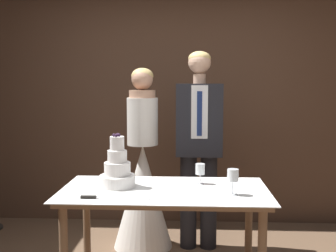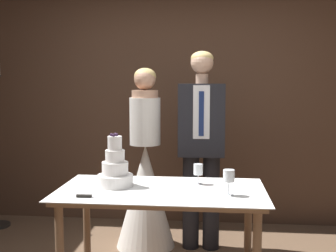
{
  "view_description": "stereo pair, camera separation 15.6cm",
  "coord_description": "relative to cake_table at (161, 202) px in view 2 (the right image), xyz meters",
  "views": [
    {
      "loc": [
        0.16,
        -2.59,
        1.52
      ],
      "look_at": [
        -0.01,
        0.71,
        1.17
      ],
      "focal_mm": 45.0,
      "sensor_mm": 36.0,
      "label": 1
    },
    {
      "loc": [
        0.32,
        -2.58,
        1.52
      ],
      "look_at": [
        -0.01,
        0.71,
        1.17
      ],
      "focal_mm": 45.0,
      "sensor_mm": 36.0,
      "label": 2
    }
  ],
  "objects": [
    {
      "name": "groom",
      "position": [
        0.26,
        0.93,
        0.31
      ],
      "size": [
        0.41,
        0.25,
        1.79
      ],
      "color": "black",
      "rests_on": "ground_plane"
    },
    {
      "name": "wine_glass_middle",
      "position": [
        0.25,
        0.17,
        0.19
      ],
      "size": [
        0.07,
        0.07,
        0.15
      ],
      "color": "silver",
      "rests_on": "cake_table"
    },
    {
      "name": "wine_glass_near",
      "position": [
        0.46,
        -0.12,
        0.22
      ],
      "size": [
        0.07,
        0.07,
        0.17
      ],
      "color": "silver",
      "rests_on": "cake_table"
    },
    {
      "name": "cake_knife",
      "position": [
        -0.38,
        -0.26,
        0.1
      ],
      "size": [
        0.44,
        0.03,
        0.02
      ],
      "rotation": [
        0.0,
        0.0,
        0.02
      ],
      "color": "silver",
      "rests_on": "cake_table"
    },
    {
      "name": "tiered_cake",
      "position": [
        -0.33,
        0.05,
        0.21
      ],
      "size": [
        0.25,
        0.25,
        0.38
      ],
      "color": "white",
      "rests_on": "cake_table"
    },
    {
      "name": "wall_back",
      "position": [
        0.01,
        1.72,
        0.66
      ],
      "size": [
        5.09,
        0.12,
        2.7
      ],
      "primitive_type": "cube",
      "color": "#513828",
      "rests_on": "ground_plane"
    },
    {
      "name": "bride",
      "position": [
        -0.26,
        0.93,
        -0.09
      ],
      "size": [
        0.54,
        0.54,
        1.65
      ],
      "color": "white",
      "rests_on": "ground_plane"
    },
    {
      "name": "cake_table",
      "position": [
        0.0,
        0.0,
        0.0
      ],
      "size": [
        1.43,
        0.78,
        0.78
      ],
      "color": "#8E6B4C",
      "rests_on": "ground_plane"
    }
  ]
}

